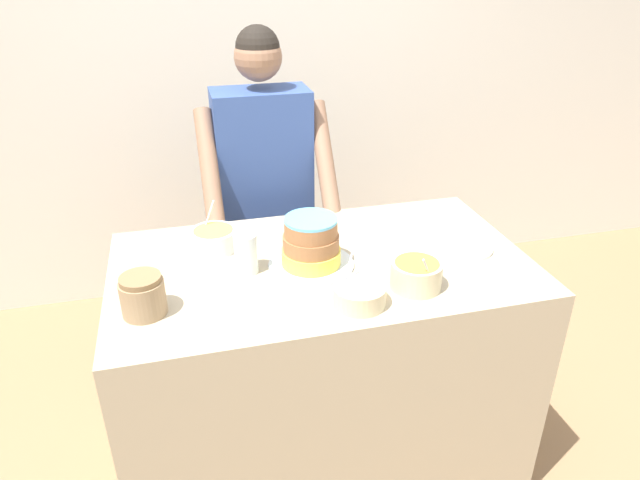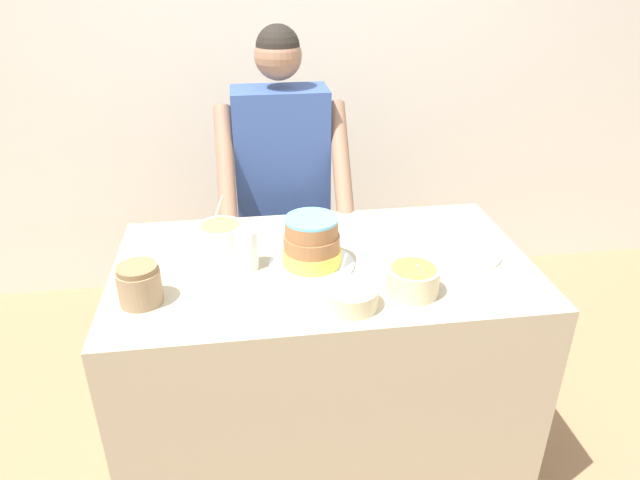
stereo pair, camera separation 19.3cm
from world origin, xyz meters
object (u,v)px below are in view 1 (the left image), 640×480
Objects in this scene: frosting_bowl_white at (359,294)px; ceramic_plate at (463,247)px; stoneware_jar at (143,295)px; person_baker at (264,181)px; cake at (311,245)px; frosting_bowl_orange at (416,274)px; drinking_glass at (246,253)px; frosting_bowl_yellow at (214,239)px.

frosting_bowl_white is 0.77× the size of ceramic_plate.
stoneware_jar is at bearing -173.10° from ceramic_plate.
cake is (0.04, -0.71, 0.03)m from person_baker.
frosting_bowl_orange reaches higher than ceramic_plate.
cake reaches higher than frosting_bowl_orange.
drinking_glass is 0.66× the size of ceramic_plate.
cake reaches higher than drinking_glass.
drinking_glass is at bearing 155.45° from frosting_bowl_orange.
cake reaches higher than frosting_bowl_yellow.
stoneware_jar is at bearing -120.63° from person_baker.
stoneware_jar is (-0.65, 0.12, 0.03)m from frosting_bowl_white.
ceramic_plate is (0.80, -0.04, -0.06)m from drinking_glass.
ceramic_plate is (0.49, 0.25, -0.03)m from frosting_bowl_white.
cake is at bearing 178.16° from ceramic_plate.
person_baker is 7.70× the size of ceramic_plate.
person_baker is at bearing 61.62° from frosting_bowl_yellow.
stoneware_jar is (-1.13, -0.14, 0.06)m from ceramic_plate.
drinking_glass is at bearing 27.18° from stoneware_jar.
frosting_bowl_orange is at bearing -36.58° from cake.
person_baker is at bearing 75.61° from drinking_glass.
frosting_bowl_yellow is at bearing 56.43° from stoneware_jar.
ceramic_plate is at bearing -49.79° from person_baker.
drinking_glass is (-0.18, -0.69, 0.02)m from person_baker.
stoneware_jar is (-0.51, -0.87, 0.01)m from person_baker.
person_baker is 12.31× the size of stoneware_jar.
frosting_bowl_orange and drinking_glass have the same top height.
drinking_glass is at bearing 177.46° from ceramic_plate.
drinking_glass is at bearing -104.39° from person_baker.
frosting_bowl_white is at bearing -72.04° from cake.
frosting_bowl_yellow is 0.44m from stoneware_jar.
cake is 0.37m from frosting_bowl_orange.
cake is 1.80× the size of frosting_bowl_white.
person_baker is 0.96m from ceramic_plate.
ceramic_plate is at bearing -14.41° from frosting_bowl_yellow.
person_baker reaches higher than drinking_glass.
person_baker is at bearing 130.21° from ceramic_plate.
drinking_glass is 0.80m from ceramic_plate.
frosting_bowl_white is at bearing -50.03° from frosting_bowl_yellow.
ceramic_plate is at bearing 36.29° from frosting_bowl_orange.
frosting_bowl_yellow is at bearing 115.66° from drinking_glass.
frosting_bowl_orange is at bearing -69.88° from person_baker.
ceramic_plate is at bearing 27.51° from frosting_bowl_white.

